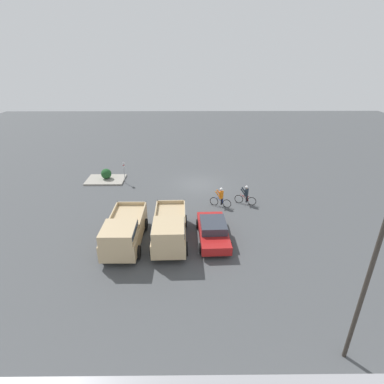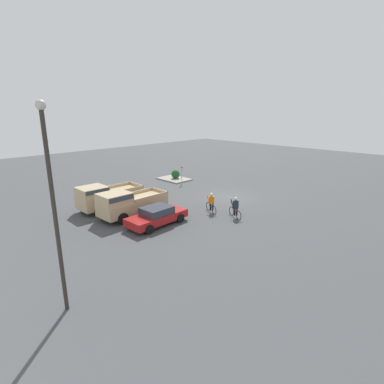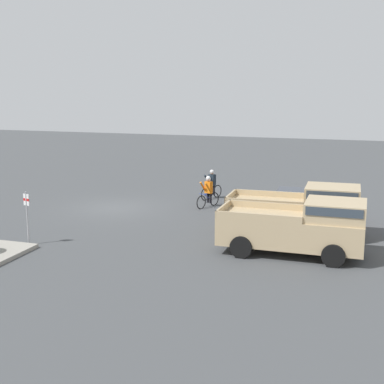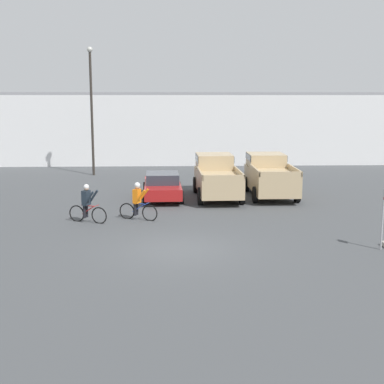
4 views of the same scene
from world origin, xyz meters
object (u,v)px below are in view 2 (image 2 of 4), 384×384
lamppost (53,199)px  cyclist_0 (211,203)px  pickup_truck_1 (107,196)px  sedan_0 (157,216)px  fire_lane_sign (182,172)px  pickup_truck_0 (128,203)px  cyclist_1 (235,207)px  shrub (176,174)px

lamppost → cyclist_0: bearing=-74.2°
pickup_truck_1 → lamppost: lamppost is taller
sedan_0 → fire_lane_sign: size_ratio=2.14×
fire_lane_sign → cyclist_0: bearing=150.7°
pickup_truck_0 → cyclist_1: (-5.81, -5.58, -0.31)m
fire_lane_sign → lamppost: size_ratio=0.26×
cyclist_1 → sedan_0: bearing=59.3°
pickup_truck_0 → pickup_truck_1: pickup_truck_0 is taller
shrub → cyclist_0: bearing=151.8°
sedan_0 → lamppost: size_ratio=0.55×
pickup_truck_1 → lamppost: (-10.29, 7.73, 3.65)m
cyclist_1 → lamppost: (-1.67, 13.55, 3.95)m
fire_lane_sign → shrub: 2.21m
sedan_0 → cyclist_0: (-0.96, -4.69, 0.14)m
pickup_truck_1 → sedan_0: bearing=-172.6°
cyclist_0 → lamppost: bearing=105.8°
sedan_0 → cyclist_0: cyclist_0 is taller
cyclist_0 → cyclist_1: (-2.06, -0.40, -0.02)m
pickup_truck_1 → shrub: bearing=-70.5°
lamppost → sedan_0: bearing=-61.0°
pickup_truck_0 → pickup_truck_1: size_ratio=1.04×
pickup_truck_0 → cyclist_1: 8.06m
lamppost → pickup_truck_0: bearing=-46.8°
pickup_truck_0 → lamppost: (-7.48, 7.97, 3.64)m
sedan_0 → shrub: size_ratio=4.63×
fire_lane_sign → pickup_truck_0: bearing=115.6°
pickup_truck_1 → cyclist_1: pickup_truck_1 is taller
pickup_truck_1 → fire_lane_sign: 10.41m
cyclist_0 → cyclist_1: bearing=-169.1°
shrub → pickup_truck_0: bearing=121.9°
cyclist_0 → lamppost: lamppost is taller
pickup_truck_0 → cyclist_0: pickup_truck_0 is taller
pickup_truck_1 → cyclist_0: (-6.56, -5.42, -0.28)m
cyclist_0 → shrub: size_ratio=1.69×
cyclist_0 → fire_lane_sign: fire_lane_sign is taller
pickup_truck_1 → cyclist_1: (-8.62, -5.82, -0.30)m
pickup_truck_1 → cyclist_0: size_ratio=3.14×
sedan_0 → lamppost: 10.49m
pickup_truck_0 → sedan_0: bearing=-170.1°
pickup_truck_1 → fire_lane_sign: fire_lane_sign is taller
cyclist_1 → fire_lane_sign: 11.49m
lamppost → pickup_truck_1: bearing=-36.9°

